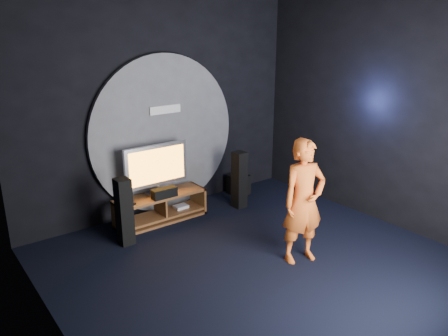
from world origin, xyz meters
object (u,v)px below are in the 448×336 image
Objects in this scene: player at (304,202)px; media_console at (161,209)px; tv at (157,167)px; tower_speaker_right at (239,180)px; subwoofer at (238,184)px; tower_speaker_left at (124,212)px.

media_console is at bearing 125.97° from player.
player reaches higher than tv.
media_console is 0.89× the size of player.
tower_speaker_right is 1.98m from player.
subwoofer is 0.22× the size of player.
media_console reaches higher than subwoofer.
tower_speaker_left is (-0.78, -0.44, -0.40)m from tv.
media_console is 1.43m from tower_speaker_right.
tower_speaker_left is at bearing -154.43° from media_console.
tower_speaker_left is at bearing -178.24° from tower_speaker_right.
media_console is 1.38× the size of tv.
tower_speaker_left is 2.15m from tower_speaker_right.
media_console is 0.70m from tv.
player is (0.89, -2.27, -0.06)m from tv.
tower_speaker_right is at bearing 1.76° from tower_speaker_left.
player is (1.67, -1.83, 0.34)m from tower_speaker_left.
media_console is 1.50× the size of tower_speaker_right.
tv reaches higher than tower_speaker_right.
tower_speaker_right is at bearing -127.70° from subwoofer.
media_console is at bearing -174.16° from subwoofer.
player is at bearing -47.55° from tower_speaker_left.
tower_speaker_right is 2.67× the size of subwoofer.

